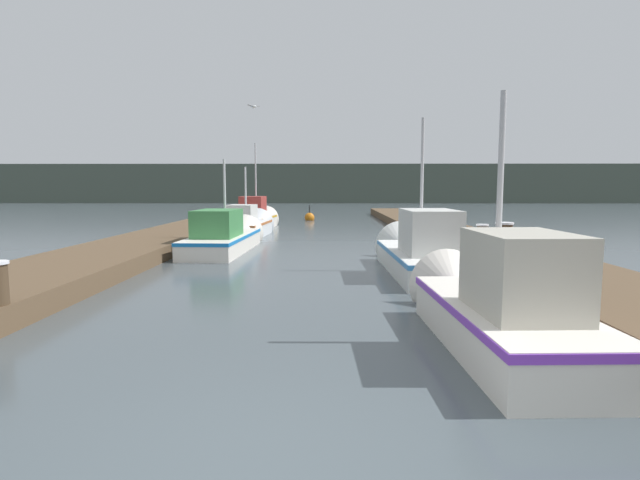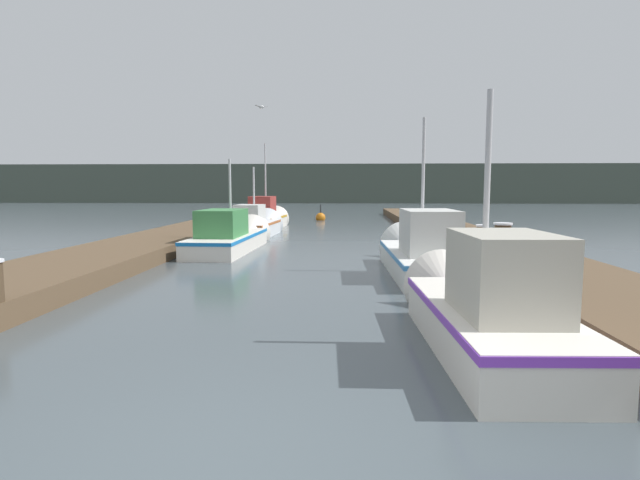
{
  "view_description": "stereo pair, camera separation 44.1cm",
  "coord_description": "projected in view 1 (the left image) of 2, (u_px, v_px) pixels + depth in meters",
  "views": [
    {
      "loc": [
        0.53,
        -3.48,
        2.14
      ],
      "look_at": [
        0.38,
        8.78,
        0.83
      ],
      "focal_mm": 28.0,
      "sensor_mm": 36.0,
      "label": 1
    },
    {
      "loc": [
        0.97,
        -3.47,
        2.14
      ],
      "look_at": [
        0.38,
        8.78,
        0.83
      ],
      "focal_mm": 28.0,
      "sensor_mm": 36.0,
      "label": 2
    }
  ],
  "objects": [
    {
      "name": "mooring_piling_0",
      "position": [
        482.0,
        253.0,
        11.13
      ],
      "size": [
        0.27,
        0.27,
        1.31
      ],
      "color": "#473523",
      "rests_on": "ground_plane"
    },
    {
      "name": "ground_plane",
      "position": [
        254.0,
        477.0,
        3.7
      ],
      "size": [
        200.0,
        200.0,
        0.0
      ],
      "color": "#424C51"
    },
    {
      "name": "fishing_boat_4",
      "position": [
        257.0,
        218.0,
        26.1
      ],
      "size": [
        1.94,
        4.67,
        4.8
      ],
      "rotation": [
        0.0,
        0.0,
        -0.08
      ],
      "color": "silver",
      "rests_on": "ground_plane"
    },
    {
      "name": "dock_left",
      "position": [
        174.0,
        236.0,
        19.64
      ],
      "size": [
        2.77,
        40.0,
        0.43
      ],
      "color": "brown",
      "rests_on": "ground_plane"
    },
    {
      "name": "channel_buoy",
      "position": [
        310.0,
        218.0,
        31.75
      ],
      "size": [
        0.62,
        0.62,
        1.12
      ],
      "color": "#BF6513",
      "rests_on": "ground_plane"
    },
    {
      "name": "fishing_boat_0",
      "position": [
        493.0,
        305.0,
        6.92
      ],
      "size": [
        1.61,
        4.79,
        3.77
      ],
      "rotation": [
        0.0,
        0.0,
        0.03
      ],
      "color": "silver",
      "rests_on": "ground_plane"
    },
    {
      "name": "fishing_boat_2",
      "position": [
        227.0,
        236.0,
        17.03
      ],
      "size": [
        1.84,
        6.16,
        3.53
      ],
      "rotation": [
        0.0,
        0.0,
        -0.04
      ],
      "color": "silver",
      "rests_on": "ground_plane"
    },
    {
      "name": "distant_shore_ridge",
      "position": [
        322.0,
        184.0,
        71.74
      ],
      "size": [
        120.0,
        16.0,
        5.04
      ],
      "color": "#424C42",
      "rests_on": "ground_plane"
    },
    {
      "name": "fishing_boat_1",
      "position": [
        419.0,
        251.0,
        12.82
      ],
      "size": [
        1.81,
        5.7,
        4.34
      ],
      "rotation": [
        0.0,
        0.0,
        0.02
      ],
      "color": "silver",
      "rests_on": "ground_plane"
    },
    {
      "name": "fishing_boat_3",
      "position": [
        248.0,
        225.0,
        22.02
      ],
      "size": [
        1.99,
        4.76,
        3.48
      ],
      "rotation": [
        0.0,
        0.0,
        -0.07
      ],
      "color": "silver",
      "rests_on": "ground_plane"
    },
    {
      "name": "dock_right",
      "position": [
        452.0,
        236.0,
        19.52
      ],
      "size": [
        2.77,
        40.0,
        0.43
      ],
      "color": "brown",
      "rests_on": "ground_plane"
    },
    {
      "name": "mooring_piling_2",
      "position": [
        503.0,
        257.0,
        10.2
      ],
      "size": [
        0.37,
        0.37,
        1.42
      ],
      "color": "#473523",
      "rests_on": "ground_plane"
    },
    {
      "name": "seagull_lead",
      "position": [
        254.0,
        107.0,
        20.07
      ],
      "size": [
        0.5,
        0.44,
        0.12
      ],
      "rotation": [
        0.0,
        0.0,
        3.83
      ],
      "color": "white"
    }
  ]
}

